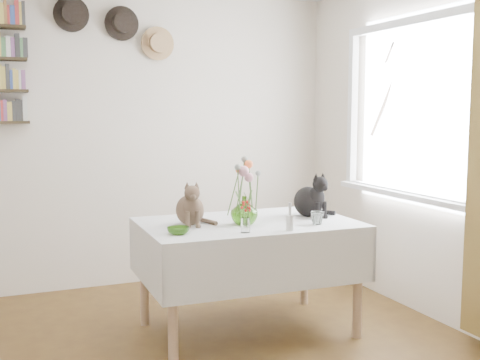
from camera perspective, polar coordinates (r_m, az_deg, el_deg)
name	(u,v)px	position (r m, az deg, el deg)	size (l,w,h in m)	color
room	(187,160)	(2.96, -5.00, 1.89)	(4.08, 4.58, 2.58)	brown
window	(409,123)	(4.61, 15.75, 5.19)	(0.12, 1.52, 1.32)	white
dining_table	(248,249)	(4.05, 0.77, -6.56)	(1.43, 0.93, 0.75)	white
tabby_cat	(190,202)	(3.90, -4.78, -2.09)	(0.20, 0.25, 0.30)	brown
black_cat	(308,194)	(4.22, 6.51, -1.29)	(0.21, 0.27, 0.32)	black
flower_vase	(244,210)	(3.89, 0.41, -2.91)	(0.18, 0.18, 0.19)	#76B939
green_bowl	(178,231)	(3.63, -5.87, -4.80)	(0.14, 0.14, 0.04)	#76B939
drinking_glass	(317,218)	(3.95, 7.33, -3.58)	(0.09, 0.09, 0.08)	white
candlestick	(290,221)	(3.72, 4.76, -3.93)	(0.05, 0.05, 0.17)	white
berry_jar	(246,216)	(3.64, 0.53, -3.44)	(0.06, 0.06, 0.23)	white
porcelain_figurine	(312,211)	(4.21, 6.89, -2.91)	(0.05, 0.05, 0.10)	white
flower_bouquet	(244,172)	(3.87, 0.36, 0.72)	(0.17, 0.13, 0.39)	#4C7233
wall_hats	(118,27)	(5.15, -11.47, 14.03)	(0.98, 0.09, 0.48)	black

